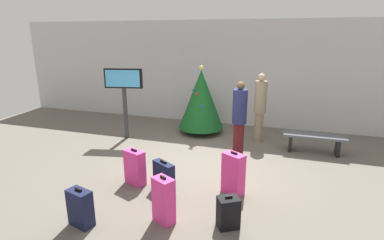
{
  "coord_description": "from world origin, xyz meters",
  "views": [
    {
      "loc": [
        1.65,
        -6.25,
        2.92
      ],
      "look_at": [
        -0.49,
        0.48,
        0.9
      ],
      "focal_mm": 28.18,
      "sensor_mm": 36.0,
      "label": 1
    }
  ],
  "objects": [
    {
      "name": "suitcase_4",
      "position": [
        -1.11,
        -1.34,
        0.35
      ],
      "size": [
        0.48,
        0.35,
        0.75
      ],
      "color": "#E5388C",
      "rests_on": "ground_plane"
    },
    {
      "name": "suitcase_5",
      "position": [
        0.94,
        -2.18,
        0.25
      ],
      "size": [
        0.4,
        0.38,
        0.54
      ],
      "color": "black",
      "rests_on": "ground_plane"
    },
    {
      "name": "suitcase_1",
      "position": [
        -0.45,
        -1.43,
        0.29
      ],
      "size": [
        0.51,
        0.39,
        0.63
      ],
      "color": "#141938",
      "rests_on": "ground_plane"
    },
    {
      "name": "suitcase_2",
      "position": [
        0.82,
        -1.1,
        0.4
      ],
      "size": [
        0.47,
        0.4,
        0.83
      ],
      "color": "#E5388C",
      "rests_on": "ground_plane"
    },
    {
      "name": "ground_plane",
      "position": [
        0.0,
        0.0,
        0.0
      ],
      "size": [
        16.0,
        16.0,
        0.0
      ],
      "primitive_type": "plane",
      "color": "#665E54"
    },
    {
      "name": "holiday_tree",
      "position": [
        -0.76,
        2.22,
        1.05
      ],
      "size": [
        1.34,
        1.34,
        2.05
      ],
      "color": "#4C3319",
      "rests_on": "ground_plane"
    },
    {
      "name": "waiting_bench",
      "position": [
        2.41,
        1.53,
        0.36
      ],
      "size": [
        1.5,
        0.44,
        0.48
      ],
      "color": "#4C5159",
      "rests_on": "ground_plane"
    },
    {
      "name": "suitcase_3",
      "position": [
        -0.06,
        -2.36,
        0.38
      ],
      "size": [
        0.4,
        0.35,
        0.81
      ],
      "color": "#E5388C",
      "rests_on": "ground_plane"
    },
    {
      "name": "back_wall",
      "position": [
        0.0,
        3.52,
        1.68
      ],
      "size": [
        16.0,
        0.2,
        3.36
      ],
      "primitive_type": "cube",
      "color": "silver",
      "rests_on": "ground_plane"
    },
    {
      "name": "traveller_1",
      "position": [
        0.59,
        0.94,
        0.96
      ],
      "size": [
        0.49,
        0.49,
        1.82
      ],
      "color": "#4C1419",
      "rests_on": "ground_plane"
    },
    {
      "name": "traveller_0",
      "position": [
        0.98,
        2.01,
        1.01
      ],
      "size": [
        0.4,
        0.4,
        1.9
      ],
      "color": "gray",
      "rests_on": "ground_plane"
    },
    {
      "name": "flight_info_kiosk",
      "position": [
        -2.69,
        1.1,
        1.45
      ],
      "size": [
        1.06,
        0.3,
        2.01
      ],
      "color": "#333338",
      "rests_on": "ground_plane"
    },
    {
      "name": "suitcase_0",
      "position": [
        -1.27,
        -2.83,
        0.3
      ],
      "size": [
        0.44,
        0.31,
        0.64
      ],
      "color": "#141938",
      "rests_on": "ground_plane"
    }
  ]
}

